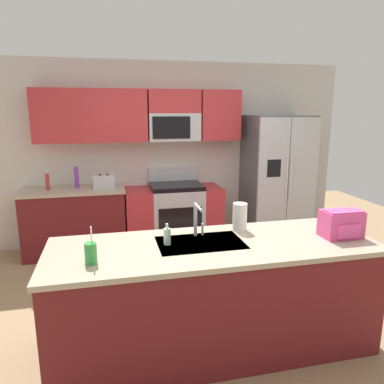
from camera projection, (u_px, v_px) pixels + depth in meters
The scene contains 14 objects.
ground_plane at pixel (209, 307), 3.65m from camera, with size 9.00×9.00×0.00m, color #997A56.
kitchen_wall_unit at pixel (162, 142), 5.27m from camera, with size 5.20×0.43×2.60m.
back_counter at pixel (75, 221), 4.95m from camera, with size 1.35×0.63×0.90m.
range_oven at pixel (174, 215), 5.26m from camera, with size 1.36×0.61×1.10m.
refrigerator at pixel (276, 179), 5.42m from camera, with size 0.90×0.76×1.85m.
island_counter at pixel (214, 295), 2.96m from camera, with size 2.58×0.89×0.90m.
toaster at pixel (104, 181), 4.88m from camera, with size 0.28×0.16×0.18m.
pepper_mill at pixel (47, 182), 4.76m from camera, with size 0.05×0.05×0.21m, color #B2332D.
bottle_purple at pixel (77, 177), 4.88m from camera, with size 0.06×0.06×0.29m, color purple.
sink_faucet at pixel (197, 217), 2.99m from camera, with size 0.09×0.21×0.28m.
drink_cup_green at pixel (91, 253), 2.48m from camera, with size 0.08×0.08×0.27m.
soap_dispenser at pixel (167, 236), 2.83m from camera, with size 0.06×0.06×0.17m.
paper_towel_roll at pixel (240, 217), 3.16m from camera, with size 0.12×0.12×0.24m, color white.
backpack at pixel (342, 223), 2.99m from camera, with size 0.32×0.22×0.23m.
Camera 1 is at (-0.92, -3.18, 1.93)m, focal length 34.10 mm.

